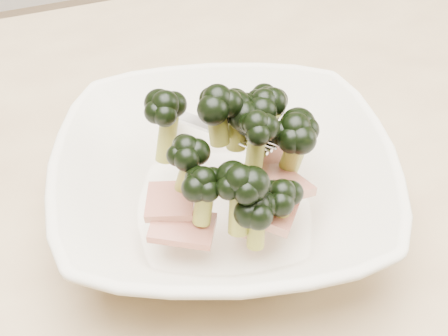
{
  "coord_description": "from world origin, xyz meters",
  "views": [
    {
      "loc": [
        -0.07,
        -0.35,
        1.12
      ],
      "look_at": [
        0.07,
        -0.02,
        0.8
      ],
      "focal_mm": 50.0,
      "sensor_mm": 36.0,
      "label": 1
    }
  ],
  "objects": [
    {
      "name": "broccoli_dish",
      "position": [
        0.07,
        -0.02,
        0.79
      ],
      "size": [
        0.33,
        0.33,
        0.12
      ],
      "color": "beige",
      "rests_on": "dining_table"
    },
    {
      "name": "dining_table",
      "position": [
        0.0,
        0.0,
        0.65
      ],
      "size": [
        1.2,
        0.8,
        0.75
      ],
      "color": "tan",
      "rests_on": "ground"
    }
  ]
}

